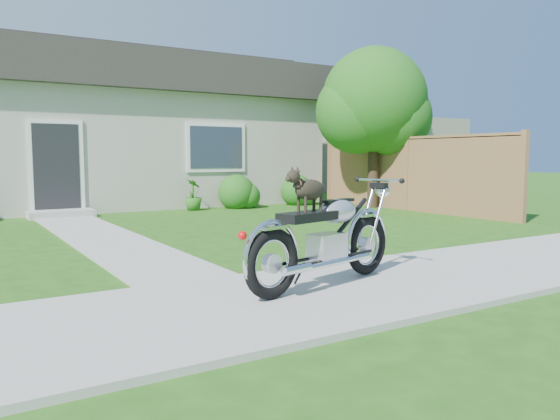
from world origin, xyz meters
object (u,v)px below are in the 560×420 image
object	(u,v)px
tree_near	(379,105)
potted_plant_right	(193,194)
house	(92,129)
tree_far	(385,112)
fence	(408,173)
motorcycle_with_dog	(326,235)

from	to	relation	value
tree_near	potted_plant_right	distance (m)	5.40
tree_near	potted_plant_right	bearing A→B (deg)	157.68
house	tree_far	distance (m)	10.08
fence	tree_near	bearing A→B (deg)	97.86
fence	tree_near	world-z (taller)	tree_near
house	motorcycle_with_dog	xyz separation A→B (m)	(-0.40, -11.84, -1.60)
house	motorcycle_with_dog	size ratio (longest dim) A/B	5.76
tree_near	tree_far	world-z (taller)	tree_far
fence	potted_plant_right	bearing A→B (deg)	148.92
fence	tree_far	size ratio (longest dim) A/B	1.44
tree_far	house	bearing A→B (deg)	171.95
house	tree_far	size ratio (longest dim) A/B	2.73
tree_near	tree_far	bearing A→B (deg)	45.88
fence	potted_plant_right	size ratio (longest dim) A/B	8.18
tree_near	potted_plant_right	size ratio (longest dim) A/B	5.22
house	tree_near	distance (m)	8.15
motorcycle_with_dog	house	bearing A→B (deg)	74.19
house	tree_near	world-z (taller)	house
house	motorcycle_with_dog	world-z (taller)	house
house	tree_far	bearing A→B (deg)	-8.05
house	potted_plant_right	size ratio (longest dim) A/B	15.56
tree_near	tree_far	distance (m)	5.43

